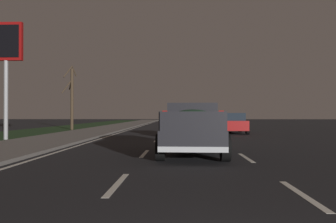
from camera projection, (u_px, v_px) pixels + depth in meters
The scene contains 9 objects.
ground at pixel (185, 131), 29.16m from camera, with size 144.00×144.00×0.00m, color black.
sidewalk_shoulder at pixel (97, 131), 29.42m from camera, with size 108.00×4.00×0.12m, color slate.
grass_verge at pixel (39, 131), 29.59m from camera, with size 108.00×6.00×0.01m, color #1E3819.
lane_markings at pixel (152, 130), 32.40m from camera, with size 108.00×7.04×0.01m.
pickup_truck at pixel (192, 127), 12.54m from camera, with size 5.48×2.39×1.87m.
sedan_white at pixel (186, 124), 22.50m from camera, with size 4.45×2.11×1.54m.
sedan_red at pixel (232, 123), 26.23m from camera, with size 4.40×2.02×1.54m.
gas_price_sign at pixel (6, 52), 19.86m from camera, with size 0.27×1.90×6.73m.
bare_tree_far at pixel (72, 97), 32.41m from camera, with size 1.54×1.08×6.02m.
Camera 1 is at (-2.21, 0.46, 1.45)m, focal length 37.06 mm.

